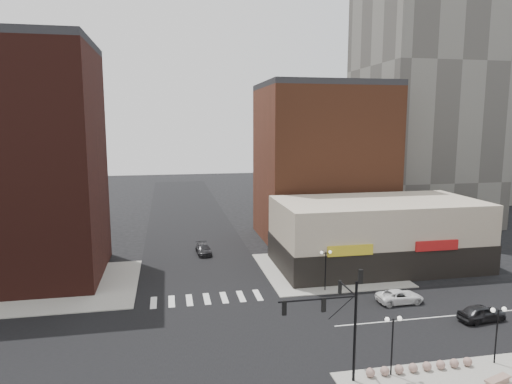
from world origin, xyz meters
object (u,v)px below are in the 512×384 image
object	(u,v)px
dark_sedan_north	(203,249)
stone_bench	(498,381)
street_lamp_se_a	(393,331)
street_lamp_ne	(326,260)
white_suv	(400,296)
dark_sedan_east	(482,313)
street_lamp_se_b	(498,321)
traffic_signal	(340,310)

from	to	relation	value
dark_sedan_north	stone_bench	world-z (taller)	dark_sedan_north
street_lamp_se_a	street_lamp_ne	xyz separation A→B (m)	(1.00, 16.00, 0.00)
street_lamp_se_a	dark_sedan_north	size ratio (longest dim) A/B	0.95
white_suv	dark_sedan_north	size ratio (longest dim) A/B	1.03
dark_sedan_east	stone_bench	distance (m)	10.68
street_lamp_se_b	traffic_signal	bearing A→B (deg)	179.18
street_lamp_se_a	stone_bench	size ratio (longest dim) A/B	1.98
street_lamp_se_b	stone_bench	xyz separation A→B (m)	(-1.72, -2.46, -2.92)
street_lamp_se_a	white_suv	distance (m)	13.89
street_lamp_ne	stone_bench	xyz separation A→B (m)	(5.28, -18.46, -2.92)
white_suv	dark_sedan_north	distance (m)	26.43
street_lamp_ne	white_suv	size ratio (longest dim) A/B	0.92
traffic_signal	street_lamp_ne	bearing A→B (deg)	73.25
dark_sedan_east	stone_bench	xyz separation A→B (m)	(-5.67, -9.05, -0.35)
street_lamp_se_b	dark_sedan_north	world-z (taller)	street_lamp_se_b
traffic_signal	stone_bench	xyz separation A→B (m)	(10.05, -2.63, -4.59)
traffic_signal	dark_sedan_north	bearing A→B (deg)	101.42
street_lamp_se_a	white_suv	bearing A→B (deg)	59.15
street_lamp_ne	stone_bench	bearing A→B (deg)	-74.03
white_suv	dark_sedan_north	world-z (taller)	dark_sedan_north
street_lamp_se_b	stone_bench	size ratio (longest dim) A/B	1.98
traffic_signal	street_lamp_ne	xyz separation A→B (m)	(4.76, 15.83, -1.67)
traffic_signal	dark_sedan_east	distance (m)	17.50
street_lamp_se_b	stone_bench	world-z (taller)	street_lamp_se_b
dark_sedan_east	stone_bench	world-z (taller)	dark_sedan_east
dark_sedan_north	dark_sedan_east	bearing A→B (deg)	-52.30
white_suv	stone_bench	world-z (taller)	white_suv
street_lamp_se_b	dark_sedan_east	size ratio (longest dim) A/B	0.98
street_lamp_ne	white_suv	bearing A→B (deg)	-35.64
street_lamp_se_a	street_lamp_se_b	xyz separation A→B (m)	(8.00, 0.00, 0.00)
street_lamp_se_b	white_suv	distance (m)	12.05
traffic_signal	white_suv	bearing A→B (deg)	47.00
street_lamp_ne	dark_sedan_north	distance (m)	19.54
white_suv	stone_bench	bearing A→B (deg)	176.08
traffic_signal	white_suv	size ratio (longest dim) A/B	1.73
street_lamp_ne	dark_sedan_east	world-z (taller)	street_lamp_ne
street_lamp_se_a	dark_sedan_east	xyz separation A→B (m)	(11.95, 6.59, -2.57)
dark_sedan_east	dark_sedan_north	size ratio (longest dim) A/B	0.97
street_lamp_se_a	dark_sedan_east	size ratio (longest dim) A/B	0.98
dark_sedan_north	traffic_signal	bearing A→B (deg)	-82.11
street_lamp_se_b	dark_sedan_north	bearing A→B (deg)	119.71
stone_bench	street_lamp_se_a	bearing A→B (deg)	140.46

